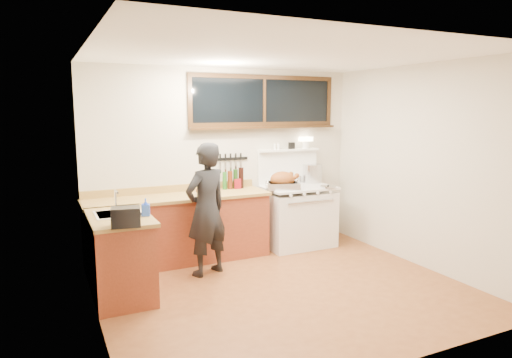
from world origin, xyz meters
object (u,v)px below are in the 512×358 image
vintage_stove (297,215)px  cutting_board (205,192)px  roast_turkey (283,182)px  man (206,209)px

vintage_stove → cutting_board: (-1.50, -0.14, 0.48)m
roast_turkey → cutting_board: bearing=-178.7°
cutting_board → vintage_stove: bearing=5.3°
man → cutting_board: bearing=73.6°
roast_turkey → man: bearing=-161.0°
vintage_stove → cutting_board: 1.58m
man → roast_turkey: 1.40m
man → cutting_board: size_ratio=3.58×
man → roast_turkey: (1.31, 0.45, 0.18)m
vintage_stove → man: size_ratio=0.98×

